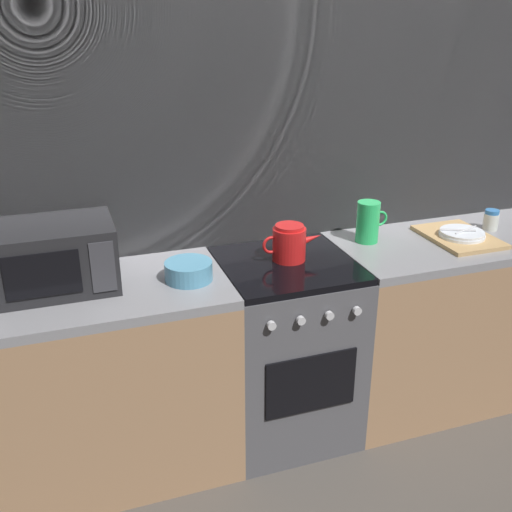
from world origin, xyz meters
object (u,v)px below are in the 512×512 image
object	(u,v)px
stove_unit	(285,349)
pitcher	(368,222)
dish_pile	(460,236)
spice_jar	(491,220)
microwave	(56,256)
mixing_bowl	(189,271)
kettle	(289,243)

from	to	relation	value
stove_unit	pitcher	bearing A→B (deg)	13.88
dish_pile	pitcher	bearing A→B (deg)	164.22
stove_unit	spice_jar	bearing A→B (deg)	2.82
microwave	mixing_bowl	world-z (taller)	microwave
microwave	dish_pile	xyz separation A→B (m)	(1.88, -0.08, -0.12)
pitcher	kettle	bearing A→B (deg)	-168.77
kettle	spice_jar	size ratio (longest dim) A/B	2.71
spice_jar	kettle	bearing A→B (deg)	-178.47
mixing_bowl	pitcher	distance (m)	0.94
microwave	pitcher	distance (m)	1.44
stove_unit	microwave	xyz separation A→B (m)	(-0.97, 0.07, 0.59)
mixing_bowl	spice_jar	xyz separation A→B (m)	(1.60, 0.09, 0.01)
pitcher	dish_pile	distance (m)	0.47
kettle	pitcher	distance (m)	0.45
kettle	spice_jar	bearing A→B (deg)	1.53
mixing_bowl	dish_pile	bearing A→B (deg)	1.08
stove_unit	kettle	size ratio (longest dim) A/B	3.16
spice_jar	mixing_bowl	bearing A→B (deg)	-176.65
stove_unit	kettle	xyz separation A→B (m)	(0.02, 0.03, 0.53)
kettle	stove_unit	bearing A→B (deg)	-125.67
microwave	dish_pile	world-z (taller)	microwave
mixing_bowl	dish_pile	world-z (taller)	mixing_bowl
stove_unit	dish_pile	size ratio (longest dim) A/B	2.25
pitcher	microwave	bearing A→B (deg)	-178.13
microwave	pitcher	world-z (taller)	microwave
microwave	spice_jar	bearing A→B (deg)	-0.31
pitcher	spice_jar	xyz separation A→B (m)	(0.68, -0.06, -0.05)
microwave	kettle	distance (m)	0.99
stove_unit	dish_pile	xyz separation A→B (m)	(0.91, -0.01, 0.47)
spice_jar	dish_pile	bearing A→B (deg)	-163.82
stove_unit	mixing_bowl	size ratio (longest dim) A/B	4.50
microwave	dish_pile	bearing A→B (deg)	-2.41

